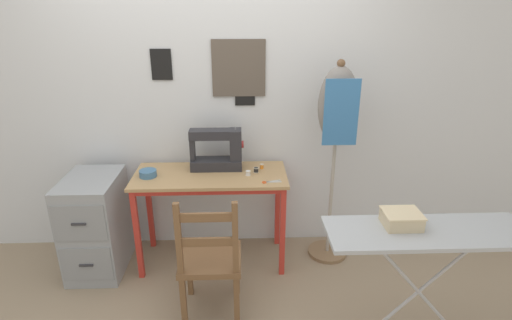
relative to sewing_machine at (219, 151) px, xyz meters
name	(u,v)px	position (x,y,z in m)	size (l,w,h in m)	color
ground_plane	(212,278)	(-0.07, -0.36, -0.91)	(14.00, 14.00, 0.00)	gray
wall_back	(210,99)	(-0.07, 0.21, 0.36)	(10.00, 0.07, 2.55)	silver
sewing_table	(211,187)	(-0.07, -0.12, -0.25)	(1.17, 0.51, 0.76)	tan
sewing_machine	(219,151)	(0.00, 0.00, 0.00)	(0.41, 0.16, 0.34)	#28282D
fabric_bowl	(148,173)	(-0.53, -0.14, -0.12)	(0.13, 0.13, 0.05)	teal
scissors	(269,182)	(0.37, -0.28, -0.15)	(0.14, 0.06, 0.01)	silver
thread_spool_near_machine	(248,173)	(0.22, -0.14, -0.13)	(0.04, 0.04, 0.04)	silver
thread_spool_mid_table	(256,170)	(0.28, -0.09, -0.13)	(0.04, 0.04, 0.04)	black
thread_spool_far_edge	(262,167)	(0.33, -0.03, -0.13)	(0.03, 0.03, 0.04)	orange
wooden_chair	(210,260)	(-0.04, -0.73, -0.50)	(0.40, 0.38, 0.90)	brown
filing_cabinet	(96,224)	(-0.96, -0.18, -0.53)	(0.39, 0.58, 0.77)	#93999E
dress_form	(337,120)	(0.89, -0.07, 0.26)	(0.32, 0.32, 1.62)	#846647
ironing_board	(428,237)	(1.20, -1.05, -0.15)	(1.14, 0.37, 0.82)	#ADB2B7
storage_box	(402,219)	(1.06, -1.00, -0.06)	(0.21, 0.18, 0.09)	beige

